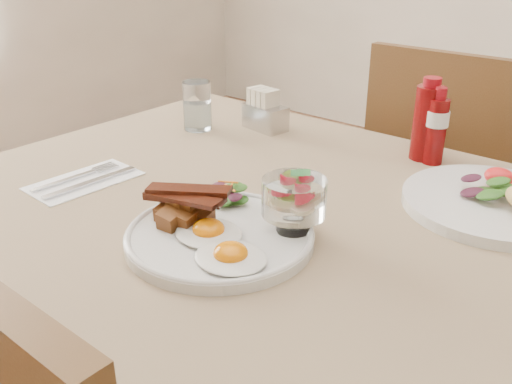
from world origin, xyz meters
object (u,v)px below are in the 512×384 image
(table, at_px, (311,262))
(fruit_cup, at_px, (294,197))
(hot_sauce_bottle, at_px, (436,127))
(sugar_caddy, at_px, (264,112))
(main_plate, at_px, (220,237))
(ketchup_bottle, at_px, (427,122))
(chair_far, at_px, (454,204))
(water_glass, at_px, (197,109))
(second_plate, at_px, (508,202))

(table, distance_m, fruit_cup, 0.18)
(table, height_order, hot_sauce_bottle, hot_sauce_bottle)
(hot_sauce_bottle, distance_m, sugar_caddy, 0.39)
(main_plate, relative_size, ketchup_bottle, 1.70)
(main_plate, bearing_deg, hot_sauce_bottle, 77.83)
(table, xyz_separation_m, chair_far, (0.00, 0.66, -0.14))
(chair_far, relative_size, fruit_cup, 9.68)
(chair_far, xyz_separation_m, water_glass, (-0.46, -0.47, 0.28))
(main_plate, distance_m, water_glass, 0.54)
(second_plate, relative_size, ketchup_bottle, 1.93)
(chair_far, bearing_deg, hot_sauce_bottle, -81.11)
(main_plate, relative_size, hot_sauce_bottle, 1.84)
(main_plate, bearing_deg, fruit_cup, 43.81)
(table, xyz_separation_m, water_glass, (-0.46, 0.20, 0.14))
(sugar_caddy, bearing_deg, water_glass, -131.48)
(table, relative_size, chair_far, 1.43)
(chair_far, distance_m, hot_sauce_bottle, 0.44)
(hot_sauce_bottle, bearing_deg, chair_far, 98.89)
(table, height_order, fruit_cup, fruit_cup)
(sugar_caddy, bearing_deg, main_plate, -49.21)
(chair_far, relative_size, second_plate, 2.91)
(chair_far, xyz_separation_m, sugar_caddy, (-0.34, -0.37, 0.27))
(table, distance_m, ketchup_bottle, 0.39)
(ketchup_bottle, height_order, water_glass, ketchup_bottle)
(chair_far, height_order, water_glass, chair_far)
(table, distance_m, main_plate, 0.19)
(hot_sauce_bottle, height_order, water_glass, hot_sauce_bottle)
(main_plate, distance_m, ketchup_bottle, 0.52)
(fruit_cup, bearing_deg, chair_far, 91.62)
(hot_sauce_bottle, bearing_deg, second_plate, -35.17)
(table, bearing_deg, fruit_cup, -75.72)
(ketchup_bottle, bearing_deg, water_glass, -162.00)
(second_plate, relative_size, hot_sauce_bottle, 2.10)
(main_plate, height_order, sugar_caddy, sugar_caddy)
(fruit_cup, relative_size, sugar_caddy, 0.88)
(fruit_cup, xyz_separation_m, water_glass, (-0.48, 0.28, -0.02))
(fruit_cup, xyz_separation_m, sugar_caddy, (-0.36, 0.38, -0.03))
(fruit_cup, distance_m, hot_sauce_bottle, 0.43)
(main_plate, bearing_deg, chair_far, 85.98)
(table, relative_size, main_plate, 4.75)
(main_plate, xyz_separation_m, fruit_cup, (0.08, 0.08, 0.06))
(chair_far, xyz_separation_m, ketchup_bottle, (0.03, -0.31, 0.30))
(chair_far, xyz_separation_m, fruit_cup, (0.02, -0.75, 0.30))
(ketchup_bottle, relative_size, hot_sauce_bottle, 1.09)
(main_plate, distance_m, hot_sauce_bottle, 0.52)
(chair_far, height_order, hot_sauce_bottle, chair_far)
(table, xyz_separation_m, fruit_cup, (0.02, -0.08, 0.16))
(main_plate, height_order, water_glass, water_glass)
(second_plate, height_order, water_glass, water_glass)
(table, bearing_deg, ketchup_bottle, 85.85)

